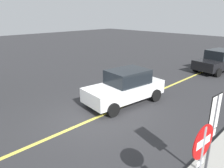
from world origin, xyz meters
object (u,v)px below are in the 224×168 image
at_px(car_white_near_curb, 125,87).
at_px(car_black_mid_road, 219,61).
at_px(stop_sign, 201,157).
at_px(speed_limit_sign, 213,122).

relative_size(car_white_near_curb, car_black_mid_road, 0.95).
relative_size(stop_sign, car_black_mid_road, 0.51).
relative_size(speed_limit_sign, car_black_mid_road, 0.55).
bearing_deg(stop_sign, car_white_near_curb, 55.15).
distance_m(car_white_near_curb, car_black_mid_road, 9.87).
height_order(stop_sign, speed_limit_sign, speed_limit_sign).
bearing_deg(stop_sign, car_black_mid_road, 18.12).
distance_m(speed_limit_sign, car_black_mid_road, 12.98).
bearing_deg(car_black_mid_road, car_white_near_curb, 174.29).
distance_m(stop_sign, car_white_near_curb, 6.67).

